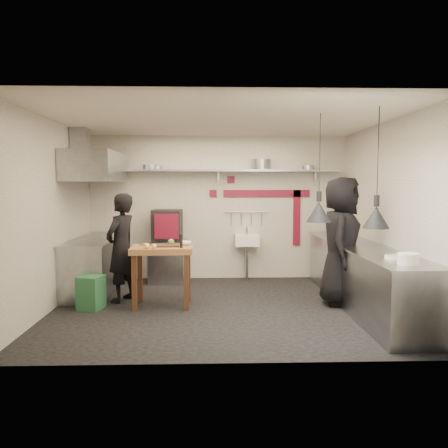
{
  "coord_description": "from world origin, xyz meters",
  "views": [
    {
      "loc": [
        -0.16,
        -6.47,
        1.84
      ],
      "look_at": [
        0.06,
        0.3,
        1.24
      ],
      "focal_mm": 35.0,
      "sensor_mm": 36.0,
      "label": 1
    }
  ],
  "objects_px": {
    "green_bin": "(91,293)",
    "chef_right": "(341,241)",
    "combi_oven": "(167,225)",
    "chef_left": "(121,248)",
    "prep_table": "(162,276)",
    "oven_stand": "(168,261)"
  },
  "relations": [
    {
      "from": "prep_table",
      "to": "chef_right",
      "type": "bearing_deg",
      "value": -1.36
    },
    {
      "from": "combi_oven",
      "to": "green_bin",
      "type": "relative_size",
      "value": 1.16
    },
    {
      "from": "oven_stand",
      "to": "prep_table",
      "type": "relative_size",
      "value": 0.87
    },
    {
      "from": "combi_oven",
      "to": "green_bin",
      "type": "bearing_deg",
      "value": -114.11
    },
    {
      "from": "green_bin",
      "to": "chef_left",
      "type": "distance_m",
      "value": 0.84
    },
    {
      "from": "prep_table",
      "to": "chef_left",
      "type": "bearing_deg",
      "value": 153.0
    },
    {
      "from": "chef_left",
      "to": "chef_right",
      "type": "bearing_deg",
      "value": 110.07
    },
    {
      "from": "chef_left",
      "to": "chef_right",
      "type": "height_order",
      "value": "chef_right"
    },
    {
      "from": "chef_left",
      "to": "prep_table",
      "type": "bearing_deg",
      "value": 89.83
    },
    {
      "from": "chef_left",
      "to": "chef_right",
      "type": "distance_m",
      "value": 3.44
    },
    {
      "from": "oven_stand",
      "to": "green_bin",
      "type": "bearing_deg",
      "value": -115.28
    },
    {
      "from": "oven_stand",
      "to": "green_bin",
      "type": "distance_m",
      "value": 2.04
    },
    {
      "from": "green_bin",
      "to": "chef_right",
      "type": "relative_size",
      "value": 0.25
    },
    {
      "from": "chef_right",
      "to": "prep_table",
      "type": "bearing_deg",
      "value": 111.47
    },
    {
      "from": "combi_oven",
      "to": "chef_right",
      "type": "bearing_deg",
      "value": -27.5
    },
    {
      "from": "combi_oven",
      "to": "chef_left",
      "type": "distance_m",
      "value": 1.54
    },
    {
      "from": "oven_stand",
      "to": "green_bin",
      "type": "relative_size",
      "value": 1.6
    },
    {
      "from": "oven_stand",
      "to": "chef_right",
      "type": "relative_size",
      "value": 0.41
    },
    {
      "from": "chef_left",
      "to": "oven_stand",
      "type": "bearing_deg",
      "value": -179.5
    },
    {
      "from": "combi_oven",
      "to": "chef_left",
      "type": "height_order",
      "value": "chef_left"
    },
    {
      "from": "chef_right",
      "to": "green_bin",
      "type": "bearing_deg",
      "value": 113.35
    },
    {
      "from": "combi_oven",
      "to": "green_bin",
      "type": "height_order",
      "value": "combi_oven"
    }
  ]
}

